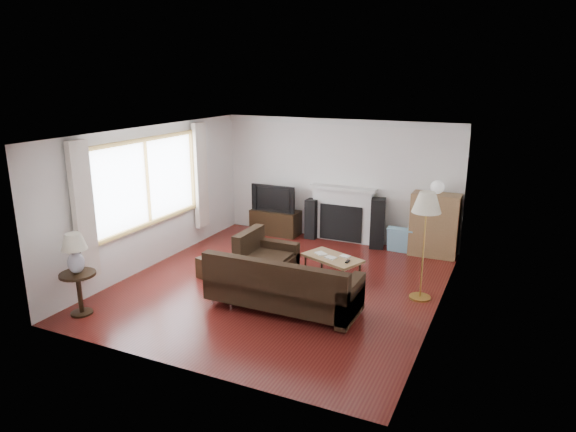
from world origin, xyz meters
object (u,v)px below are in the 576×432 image
at_px(sectional_sofa, 283,284).
at_px(side_table, 80,294).
at_px(coffee_table, 332,267).
at_px(floor_lamp, 424,247).
at_px(bookshelf, 434,225).
at_px(tv_stand, 276,222).

distance_m(sectional_sofa, side_table, 2.93).
xyz_separation_m(coffee_table, floor_lamp, (1.53, -0.20, 0.65)).
distance_m(bookshelf, side_table, 6.29).
height_order(tv_stand, bookshelf, bookshelf).
relative_size(sectional_sofa, side_table, 3.85).
xyz_separation_m(sectional_sofa, side_table, (-2.57, -1.39, -0.08)).
distance_m(bookshelf, coffee_table, 2.36).
height_order(bookshelf, coffee_table, bookshelf).
bearing_deg(sectional_sofa, coffee_table, 79.96).
bearing_deg(bookshelf, side_table, -131.70).
bearing_deg(floor_lamp, tv_stand, 149.59).
bearing_deg(bookshelf, floor_lamp, -85.33).
distance_m(tv_stand, sectional_sofa, 3.71).
bearing_deg(tv_stand, side_table, -100.21).
bearing_deg(sectional_sofa, side_table, -151.60).
xyz_separation_m(bookshelf, sectional_sofa, (-1.60, -3.30, -0.21)).
relative_size(bookshelf, side_table, 1.92).
bearing_deg(bookshelf, tv_stand, -179.54).
bearing_deg(floor_lamp, coffee_table, 172.61).
bearing_deg(side_table, sectional_sofa, 28.40).
bearing_deg(side_table, coffee_table, 44.77).
bearing_deg(bookshelf, coffee_table, -125.66).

